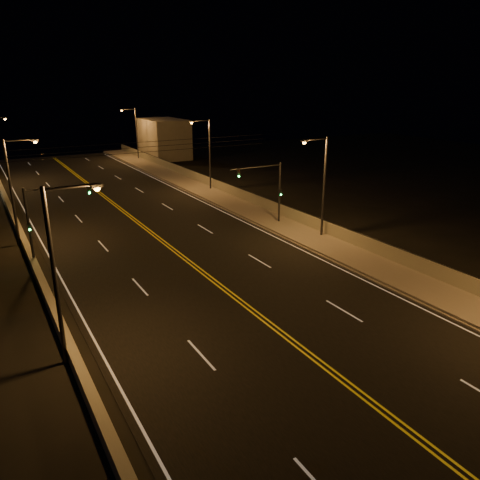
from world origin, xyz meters
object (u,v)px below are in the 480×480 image
streetlight_3 (135,130)px  traffic_signal_right (270,187)px  streetlight_5 (14,185)px  traffic_signal_left (44,215)px  streetlight_4 (60,264)px  streetlight_1 (322,181)px  streetlight_2 (207,150)px

streetlight_3 → traffic_signal_right: (-1.55, -42.22, -1.24)m
streetlight_5 → traffic_signal_left: size_ratio=1.47×
streetlight_4 → traffic_signal_left: streetlight_4 is taller
streetlight_4 → streetlight_5: bearing=90.0°
streetlight_1 → streetlight_2: 20.56m
streetlight_3 → traffic_signal_left: bearing=-115.6°
streetlight_4 → streetlight_3: bearing=68.9°
streetlight_5 → traffic_signal_right: streetlight_5 is taller
streetlight_3 → streetlight_4: 59.56m
streetlight_1 → traffic_signal_left: (-20.25, 5.08, -1.24)m
streetlight_4 → traffic_signal_right: bearing=34.0°
streetlight_3 → streetlight_1: bearing=-90.0°
streetlight_5 → streetlight_2: bearing=24.6°
streetlight_2 → streetlight_3: same height
streetlight_1 → traffic_signal_left: size_ratio=1.47×
streetlight_5 → streetlight_3: bearing=59.6°
streetlight_5 → streetlight_1: bearing=-26.7°
streetlight_3 → streetlight_5: (-21.40, -36.53, 0.00)m
streetlight_3 → traffic_signal_right: bearing=-92.1°
streetlight_2 → traffic_signal_right: streetlight_2 is taller
streetlight_5 → traffic_signal_right: (19.85, -5.68, -1.24)m
streetlight_1 → streetlight_5: bearing=153.3°
traffic_signal_right → streetlight_5: bearing=164.0°
streetlight_1 → traffic_signal_left: bearing=165.9°
traffic_signal_right → traffic_signal_left: 18.70m
streetlight_1 → streetlight_5: (-21.40, 10.76, 0.00)m
streetlight_3 → streetlight_5: size_ratio=1.00×
streetlight_1 → streetlight_3: 47.29m
traffic_signal_right → traffic_signal_left: (-18.70, 0.00, 0.00)m
streetlight_1 → streetlight_4: same height
streetlight_2 → streetlight_3: 26.73m
streetlight_4 → traffic_signal_left: (1.15, 13.37, -1.24)m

